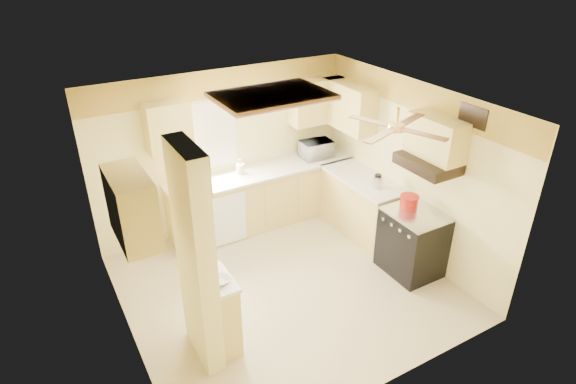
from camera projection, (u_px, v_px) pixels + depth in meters
floor at (286, 286)px, 6.43m from camera, size 4.00×4.00×0.00m
ceiling at (285, 105)px, 5.26m from camera, size 4.00×4.00×0.00m
wall_back at (224, 151)px, 7.30m from camera, size 4.00×0.00×4.00m
wall_front at (388, 293)px, 4.39m from camera, size 4.00×0.00×4.00m
wall_left at (117, 252)px, 4.96m from camera, size 0.00×3.80×3.80m
wall_right at (409, 170)px, 6.73m from camera, size 0.00×3.80×3.80m
wallpaper_border at (220, 83)px, 6.79m from camera, size 4.00×0.02×0.40m
partition_column at (196, 261)px, 4.83m from camera, size 0.20×0.70×2.50m
partition_ledge at (221, 314)px, 5.30m from camera, size 0.25×0.55×0.90m
ledge_top at (219, 280)px, 5.08m from camera, size 0.28×0.58×0.04m
lower_cabinets_back at (263, 198)px, 7.66m from camera, size 3.00×0.60×0.90m
lower_cabinets_right at (362, 206)px, 7.43m from camera, size 0.60×1.40×0.90m
countertop_back at (263, 172)px, 7.44m from camera, size 3.04×0.64×0.04m
countertop_right at (364, 179)px, 7.20m from camera, size 0.64×1.44×0.04m
dishwasher_panel at (228, 220)px, 7.10m from camera, size 0.58×0.02×0.80m
window at (207, 136)px, 7.04m from camera, size 0.92×0.02×1.02m
upper_cab_back_left at (168, 127)px, 6.51m from camera, size 0.60×0.35×0.70m
upper_cab_back_right at (317, 101)px, 7.57m from camera, size 0.90×0.35×0.70m
upper_cab_right at (349, 106)px, 7.33m from camera, size 0.35×1.00×0.70m
upper_cab_left_wall at (132, 208)px, 4.57m from camera, size 0.35×0.75×0.70m
upper_cab_over_stove at (436, 137)px, 5.90m from camera, size 0.35×0.76×0.52m
stove at (412, 242)px, 6.53m from camera, size 0.68×0.77×0.92m
range_hood at (428, 163)px, 6.02m from camera, size 0.50×0.76×0.14m
poster_menu at (201, 206)px, 4.60m from camera, size 0.02×0.42×0.57m
poster_nashville at (207, 261)px, 4.90m from camera, size 0.02×0.42×0.57m
ceiling_light_panel at (272, 96)px, 5.71m from camera, size 1.35×0.95×0.06m
ceiling_fan at (396, 127)px, 5.27m from camera, size 1.15×1.15×0.26m
vent_grate at (473, 116)px, 5.54m from camera, size 0.02×0.40×0.25m
microwave at (316, 149)px, 7.82m from camera, size 0.53×0.38×0.28m
bowl at (221, 280)px, 5.00m from camera, size 0.26×0.26×0.05m
dutch_oven at (409, 202)px, 6.42m from camera, size 0.25×0.25×0.17m
kettle at (378, 182)px, 6.86m from camera, size 0.14×0.14×0.21m
dish_rack at (187, 183)px, 6.84m from camera, size 0.44×0.33×0.25m
utensil_crock at (240, 169)px, 7.30m from camera, size 0.12×0.12×0.24m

